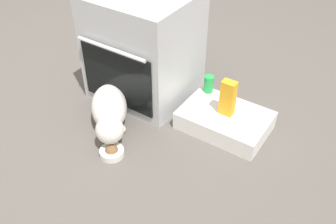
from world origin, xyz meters
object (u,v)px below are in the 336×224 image
Objects in this scene: pantry_cabinet at (225,120)px; cat at (109,111)px; oven at (144,46)px; food_bowl at (112,152)px; juice_carton at (228,98)px; soda_can at (209,84)px.

pantry_cabinet is 0.75m from cat.
oven is at bearing 144.04° from cat.
juice_carton reaches higher than food_bowl.
juice_carton is at bearing -34.85° from soda_can.
soda_can is (0.46, 0.10, -0.19)m from oven.
pantry_cabinet is (0.67, -0.04, -0.31)m from oven.
juice_carton is (0.00, -0.00, 0.18)m from pantry_cabinet.
soda_can is at bearing 72.18° from food_bowl.
juice_carton is (0.45, 0.60, 0.22)m from food_bowl.
food_bowl is 0.22× the size of cat.
cat reaches higher than food_bowl.
pantry_cabinet is 0.28m from soda_can.
juice_carton is at bearing -3.83° from oven.
oven is 0.51m from soda_can.
soda_can is at bearing 145.15° from juice_carton.
cat is (0.04, -0.45, -0.25)m from oven.
food_bowl is at bearing -0.00° from cat.
soda_can is 0.26m from juice_carton.
pantry_cabinet is at bearing -3.76° from oven.
soda_can is (0.42, 0.55, 0.05)m from cat.
juice_carton reaches higher than soda_can.
cat is 5.54× the size of soda_can.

